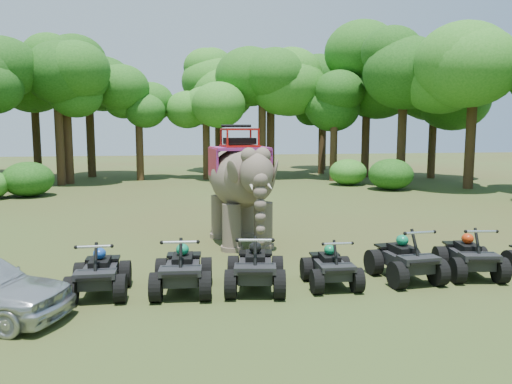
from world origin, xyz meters
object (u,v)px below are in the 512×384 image
atv_2 (255,261)px  atv_5 (470,251)px  atv_0 (99,267)px  atv_4 (405,253)px  atv_1 (182,263)px  elephant (240,185)px  atv_3 (331,261)px

atv_2 → atv_5: atv_2 is taller
atv_0 → atv_5: bearing=-0.1°
atv_0 → atv_4: atv_4 is taller
atv_2 → atv_4: bearing=12.1°
atv_1 → atv_5: size_ratio=1.02×
atv_1 → atv_2: bearing=1.1°
elephant → atv_4: (3.48, -4.60, -1.22)m
atv_3 → atv_5: size_ratio=0.90×
elephant → atv_3: (1.53, -4.76, -1.31)m
atv_2 → atv_4: 3.76m
atv_3 → atv_1: bearing=-179.7°
elephant → atv_4: bearing=-58.8°
atv_2 → atv_4: (3.76, 0.16, -0.00)m
elephant → atv_2: size_ratio=2.48×
atv_3 → atv_5: bearing=5.1°
atv_1 → atv_2: atv_2 is taller
atv_1 → atv_5: bearing=5.4°
atv_1 → atv_4: bearing=5.4°
atv_0 → atv_1: bearing=-3.4°
atv_0 → atv_3: (5.31, -0.22, -0.05)m
atv_5 → atv_4: bearing=-169.9°
elephant → atv_1: bearing=-118.6°
atv_4 → atv_5: size_ratio=1.03×
atv_0 → atv_5: atv_5 is taller
elephant → atv_1: 5.19m
atv_2 → atv_1: bearing=-174.1°
atv_0 → atv_1: atv_1 is taller
atv_3 → elephant: bearing=109.8°
atv_1 → elephant: bearing=72.0°
atv_2 → atv_4: size_ratio=1.00×
atv_4 → atv_0: bearing=174.6°
atv_0 → atv_1: size_ratio=0.96×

